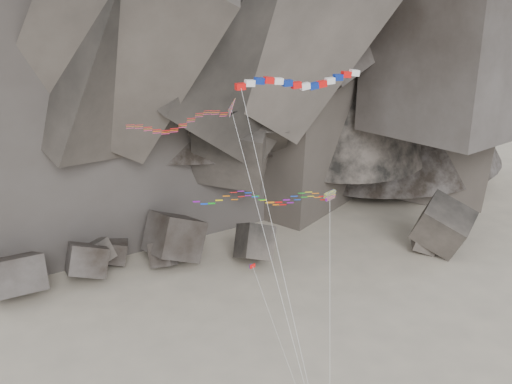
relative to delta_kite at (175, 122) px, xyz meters
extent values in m
cube|color=#47423F|center=(-22.95, 35.84, -28.10)|extent=(3.47, 3.28, 3.43)
cube|color=#47423F|center=(-19.45, 26.43, -26.90)|extent=(8.80, 9.53, 6.78)
cube|color=#47423F|center=(-7.25, 34.21, -27.72)|extent=(4.89, 5.51, 4.41)
cube|color=#47423F|center=(12.92, 28.97, -26.75)|extent=(5.93, 7.39, 7.61)
cube|color=#47423F|center=(1.74, 32.04, -26.28)|extent=(9.65, 10.02, 8.83)
cube|color=#47423F|center=(40.80, 26.32, -26.09)|extent=(9.30, 10.68, 10.06)
cube|color=#47423F|center=(-10.47, 29.24, -27.20)|extent=(6.57, 6.84, 6.51)
cube|color=#47423F|center=(39.28, 28.04, -27.46)|extent=(5.01, 4.58, 4.43)
cube|color=#47423F|center=(-9.75, 32.05, -27.68)|extent=(6.77, 6.53, 5.29)
cube|color=#47423F|center=(-0.07, 30.60, -27.46)|extent=(4.26, 4.84, 4.86)
cylinder|color=silver|center=(7.64, -6.50, -13.45)|extent=(5.60, 13.81, 28.67)
cube|color=red|center=(5.51, -0.61, 2.93)|extent=(0.90, 0.69, 0.54)
cube|color=white|center=(6.34, -0.47, 3.15)|extent=(0.94, 0.70, 0.60)
cube|color=navy|center=(7.17, -0.38, 3.30)|extent=(0.96, 0.70, 0.64)
cube|color=red|center=(8.00, -0.33, 3.31)|extent=(0.97, 0.70, 0.65)
cube|color=white|center=(8.83, -0.27, 3.20)|extent=(0.95, 0.70, 0.62)
cube|color=navy|center=(9.66, -0.20, 2.99)|extent=(0.91, 0.69, 0.56)
cube|color=red|center=(10.49, -0.08, 2.75)|extent=(0.93, 0.69, 0.59)
cube|color=white|center=(11.32, 0.10, 2.59)|extent=(0.96, 0.70, 0.64)
cube|color=navy|center=(12.15, 0.33, 2.54)|extent=(0.97, 0.70, 0.65)
cube|color=red|center=(12.98, 0.59, 2.62)|extent=(0.95, 0.70, 0.63)
cube|color=white|center=(13.81, 0.86, 2.82)|extent=(0.92, 0.69, 0.57)
cube|color=navy|center=(14.64, 1.12, 3.05)|extent=(0.92, 0.69, 0.58)
cube|color=red|center=(15.47, 1.34, 3.24)|extent=(0.96, 0.70, 0.63)
cube|color=white|center=(16.30, 1.51, 3.32)|extent=(0.97, 0.70, 0.65)
cylinder|color=silver|center=(7.97, -7.11, -12.42)|extent=(4.95, 12.59, 30.71)
cube|color=#DBE90C|center=(13.89, -0.22, -7.47)|extent=(1.28, 0.96, 0.72)
cube|color=#0CB219|center=(13.89, -0.40, -7.74)|extent=(1.06, 0.76, 0.50)
cylinder|color=silver|center=(12.16, -6.80, -17.62)|extent=(3.50, 13.20, 20.32)
cube|color=red|center=(6.03, -3.00, -12.62)|extent=(0.54, 0.32, 0.38)
cube|color=navy|center=(5.83, -2.99, -12.62)|extent=(0.21, 0.14, 0.39)
cylinder|color=silver|center=(8.23, -8.20, -20.20)|extent=(4.42, 10.41, 15.16)
camera|label=1|loc=(-4.28, -52.80, 13.27)|focal=45.00mm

